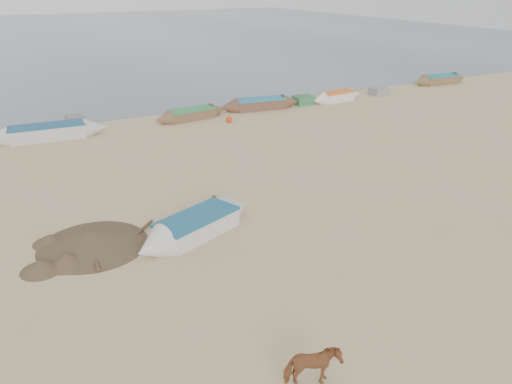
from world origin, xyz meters
TOP-DOWN VIEW (x-y plane):
  - ground at (0.00, 0.00)m, footprint 140.00×140.00m
  - sea at (0.00, 82.00)m, footprint 160.00×160.00m
  - cow_adult at (-3.34, -5.19)m, footprint 1.47×0.94m
  - calf_front at (-1.44, 5.09)m, footprint 0.92×0.89m
  - near_canoe at (-2.88, 3.44)m, footprint 5.76×3.39m
  - debris_pile at (-6.65, 4.44)m, footprint 4.12×4.12m
  - waterline_canoes at (-0.57, 19.72)m, footprint 57.99×3.12m
  - beach_clutter at (3.05, 20.10)m, footprint 43.93×5.51m

SIDE VIEW (x-z plane):
  - ground at x=0.00m, z-range 0.00..0.00m
  - sea at x=0.00m, z-range 0.01..0.01m
  - debris_pile at x=-6.65m, z-range 0.00..0.57m
  - beach_clutter at x=3.05m, z-range -0.02..0.62m
  - calf_front at x=-1.44m, z-range 0.00..0.79m
  - near_canoe at x=-2.88m, z-range 0.00..0.83m
  - waterline_canoes at x=-0.57m, z-range -0.05..0.89m
  - cow_adult at x=-3.34m, z-range 0.00..1.15m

